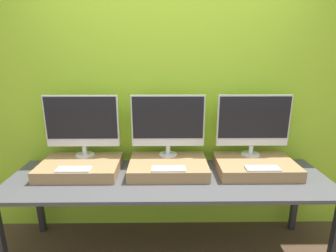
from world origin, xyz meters
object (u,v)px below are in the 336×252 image
monitor_center (168,123)px  monitor_right (253,122)px  monitor_left (82,123)px  keyboard_center (168,169)px  keyboard_left (74,169)px  keyboard_right (263,168)px

monitor_center → monitor_right: same height
monitor_left → monitor_center: same height
keyboard_center → keyboard_left: bearing=180.0°
keyboard_left → monitor_center: (0.75, 0.30, 0.29)m
keyboard_left → monitor_right: (1.49, 0.30, 0.29)m
keyboard_left → monitor_right: monitor_right is taller
monitor_center → monitor_right: size_ratio=1.00×
keyboard_center → monitor_right: 0.86m
monitor_center → keyboard_right: bearing=-22.1°
monitor_left → keyboard_center: 0.86m
monitor_left → monitor_right: same height
keyboard_left → keyboard_center: 0.75m
monitor_left → monitor_center: 0.75m
monitor_center → keyboard_right: (0.75, -0.30, -0.29)m
keyboard_right → monitor_center: bearing=157.9°
keyboard_left → monitor_right: 1.55m
monitor_left → monitor_center: size_ratio=1.00×
keyboard_center → keyboard_right: bearing=0.0°
monitor_center → keyboard_center: (0.00, -0.30, -0.29)m
monitor_left → keyboard_center: monitor_left is taller
keyboard_left → keyboard_right: 1.49m
keyboard_left → keyboard_center: (0.75, 0.00, 0.00)m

